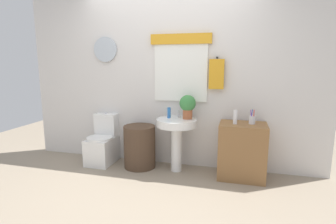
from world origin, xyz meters
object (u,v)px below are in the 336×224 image
at_px(wooden_cabinet, 242,151).
at_px(potted_plant, 188,105).
at_px(toilet, 103,144).
at_px(soap_bottle, 169,113).
at_px(toothbrush_cup, 252,120).
at_px(pedestal_sink, 176,131).
at_px(lotion_bottle, 235,117).
at_px(laundry_hamper, 140,147).

xyz_separation_m(wooden_cabinet, potted_plant, (-0.74, 0.06, 0.57)).
bearing_deg(toilet, soap_bottle, 0.85).
bearing_deg(toilet, wooden_cabinet, -0.97).
bearing_deg(toothbrush_cup, toilet, 179.61).
bearing_deg(pedestal_sink, toilet, 178.28).
bearing_deg(pedestal_sink, toothbrush_cup, 1.17).
xyz_separation_m(lotion_bottle, toothbrush_cup, (0.21, 0.06, -0.04)).
bearing_deg(pedestal_sink, wooden_cabinet, 0.00).
xyz_separation_m(toilet, potted_plant, (1.29, 0.03, 0.65)).
bearing_deg(wooden_cabinet, soap_bottle, 177.14).
distance_m(toilet, potted_plant, 1.45).
relative_size(soap_bottle, toothbrush_cup, 0.80).
relative_size(toilet, pedestal_sink, 1.01).
height_order(laundry_hamper, pedestal_sink, pedestal_sink).
height_order(wooden_cabinet, soap_bottle, soap_bottle).
height_order(pedestal_sink, soap_bottle, soap_bottle).
bearing_deg(wooden_cabinet, potted_plant, 175.37).
bearing_deg(toothbrush_cup, wooden_cabinet, -169.09).
distance_m(wooden_cabinet, soap_bottle, 1.10).
bearing_deg(lotion_bottle, laundry_hamper, 178.27).
height_order(toilet, potted_plant, potted_plant).
bearing_deg(wooden_cabinet, toothbrush_cup, 10.91).
height_order(soap_bottle, toothbrush_cup, toothbrush_cup).
bearing_deg(soap_bottle, lotion_bottle, -5.74).
relative_size(toilet, wooden_cabinet, 1.03).
bearing_deg(laundry_hamper, wooden_cabinet, 0.00).
bearing_deg(potted_plant, soap_bottle, -177.80).
distance_m(wooden_cabinet, lotion_bottle, 0.47).
xyz_separation_m(laundry_hamper, toothbrush_cup, (1.53, 0.02, 0.48)).
bearing_deg(laundry_hamper, pedestal_sink, -0.00).
bearing_deg(potted_plant, toothbrush_cup, -2.71).
bearing_deg(toothbrush_cup, potted_plant, 177.29).
xyz_separation_m(potted_plant, toothbrush_cup, (0.84, -0.04, -0.15)).
xyz_separation_m(pedestal_sink, potted_plant, (0.14, 0.06, 0.36)).
relative_size(wooden_cabinet, toothbrush_cup, 3.94).
distance_m(laundry_hamper, wooden_cabinet, 1.43).
height_order(lotion_bottle, toothbrush_cup, toothbrush_cup).
bearing_deg(toothbrush_cup, lotion_bottle, -163.93).
xyz_separation_m(toilet, lotion_bottle, (1.93, -0.07, 0.54)).
xyz_separation_m(laundry_hamper, pedestal_sink, (0.55, -0.00, 0.27)).
height_order(toilet, lotion_bottle, lotion_bottle).
xyz_separation_m(toilet, laundry_hamper, (0.61, -0.03, 0.02)).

